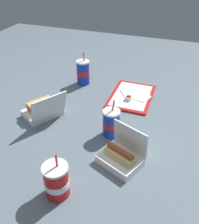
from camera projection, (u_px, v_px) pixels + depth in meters
ground_plane at (92, 121)px, 1.42m from camera, size 3.20×3.20×0.00m
food_tray at (131, 96)px, 1.64m from camera, size 0.37×0.26×0.01m
ketchup_cup at (129, 98)px, 1.58m from camera, size 0.04×0.04×0.02m
napkin_stack at (141, 97)px, 1.61m from camera, size 0.12×0.12×0.00m
plastic_fork at (123, 94)px, 1.64m from camera, size 0.10×0.07×0.00m
clamshell_hotdog_right at (121, 156)px, 1.13m from camera, size 0.21×0.22×0.18m
clamshell_sandwich_front at (43, 110)px, 1.44m from camera, size 0.28×0.27×0.18m
soda_cup_back at (57, 181)px, 0.97m from camera, size 0.10×0.10×0.21m
soda_cup_left at (83, 72)px, 1.75m from camera, size 0.09×0.09×0.23m
soda_cup_corner at (111, 123)px, 1.28m from camera, size 0.09×0.09×0.21m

